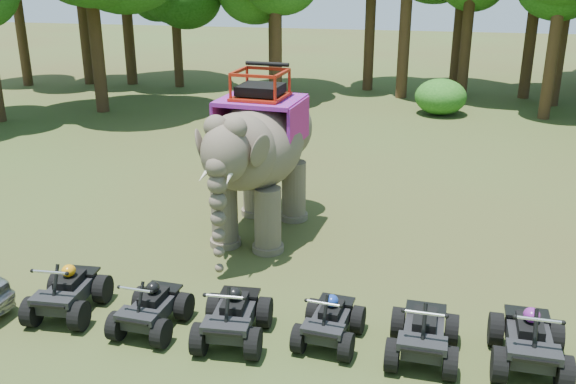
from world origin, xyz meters
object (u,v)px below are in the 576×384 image
atv_1 (150,302)px  atv_5 (531,333)px  elephant (260,153)px  atv_0 (67,286)px  atv_3 (330,315)px  atv_2 (233,310)px  atv_4 (424,326)px

atv_1 → atv_5: (7.15, 0.20, 0.07)m
elephant → atv_5: 8.05m
atv_0 → atv_5: atv_5 is taller
atv_3 → atv_5: (3.62, -0.06, 0.10)m
atv_1 → atv_2: bearing=3.2°
elephant → atv_1: (-0.98, -5.14, -1.62)m
atv_2 → atv_3: atv_2 is taller
atv_1 → atv_5: bearing=6.2°
elephant → atv_3: 5.75m
atv_4 → elephant: bearing=133.6°
atv_0 → atv_2: atv_2 is taller
atv_0 → atv_1: (1.92, -0.22, -0.04)m
atv_0 → atv_3: bearing=-2.1°
atv_2 → atv_4: bearing=-0.4°
atv_0 → atv_4: (7.22, -0.12, 0.00)m
atv_5 → atv_4: bearing=-174.6°
atv_0 → atv_1: atv_0 is taller
elephant → atv_1: size_ratio=3.29×
atv_3 → atv_5: 3.63m
atv_2 → atv_5: atv_5 is taller
atv_2 → atv_3: 1.85m
atv_0 → elephant: bearing=56.9°
atv_1 → atv_0: bearing=178.1°
atv_0 → atv_4: 7.22m
atv_1 → atv_3: atv_1 is taller
elephant → atv_2: 5.46m
elephant → atv_3: (2.55, -4.88, -1.65)m
atv_4 → atv_1: bearing=-175.9°
atv_1 → atv_4: 5.29m
atv_0 → atv_5: 9.08m
atv_0 → atv_2: (3.62, -0.26, 0.01)m
atv_3 → atv_4: bearing=1.7°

